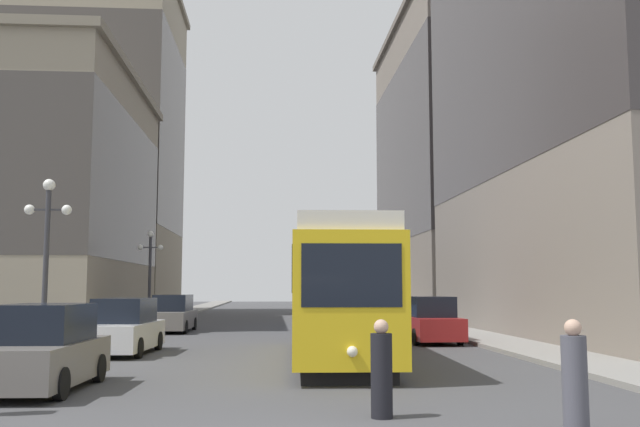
# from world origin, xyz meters

# --- Properties ---
(sidewalk_left) EXTENTS (2.51, 120.00, 0.15)m
(sidewalk_left) POSITION_xyz_m (-8.13, 40.00, 0.07)
(sidewalk_left) COLOR gray
(sidewalk_left) RESTS_ON ground
(sidewalk_right) EXTENTS (2.51, 120.00, 0.15)m
(sidewalk_right) POSITION_xyz_m (8.13, 40.00, 0.07)
(sidewalk_right) COLOR gray
(sidewalk_right) RESTS_ON ground
(streetcar) EXTENTS (3.03, 12.28, 3.89)m
(streetcar) POSITION_xyz_m (1.25, 11.92, 2.10)
(streetcar) COLOR black
(streetcar) RESTS_ON ground
(transit_bus) EXTENTS (2.97, 12.34, 3.45)m
(transit_bus) POSITION_xyz_m (4.06, 29.52, 1.95)
(transit_bus) COLOR black
(transit_bus) RESTS_ON ground
(parked_car_left_near) EXTENTS (2.07, 4.68, 1.82)m
(parked_car_left_near) POSITION_xyz_m (-5.57, 14.30, 0.84)
(parked_car_left_near) COLOR black
(parked_car_left_near) RESTS_ON ground
(parked_car_left_mid) EXTENTS (1.99, 4.30, 1.82)m
(parked_car_left_mid) POSITION_xyz_m (-5.58, 6.12, 0.84)
(parked_car_left_mid) COLOR black
(parked_car_left_mid) RESTS_ON ground
(parked_car_right_far) EXTENTS (1.94, 4.94, 1.82)m
(parked_car_right_far) POSITION_xyz_m (5.58, 18.43, 0.84)
(parked_car_right_far) COLOR black
(parked_car_right_far) RESTS_ON ground
(parked_car_left_far) EXTENTS (1.99, 4.98, 1.82)m
(parked_car_left_far) POSITION_xyz_m (-5.58, 25.74, 0.84)
(parked_car_left_far) COLOR black
(parked_car_left_far) RESTS_ON ground
(pedestrian_crossing_near) EXTENTS (0.37, 0.37, 1.64)m
(pedestrian_crossing_near) POSITION_xyz_m (1.15, 2.55, 0.76)
(pedestrian_crossing_near) COLOR black
(pedestrian_crossing_near) RESTS_ON ground
(pedestrian_crossing_far) EXTENTS (0.38, 0.38, 1.70)m
(pedestrian_crossing_far) POSITION_xyz_m (3.86, 1.13, 0.79)
(pedestrian_crossing_far) COLOR #4C4C56
(pedestrian_crossing_far) RESTS_ON ground
(lamp_post_left_near) EXTENTS (1.41, 0.36, 5.30)m
(lamp_post_left_near) POSITION_xyz_m (-7.48, 12.09, 3.65)
(lamp_post_left_near) COLOR #333338
(lamp_post_left_near) RESTS_ON sidewalk_left
(lamp_post_left_far) EXTENTS (1.41, 0.36, 5.18)m
(lamp_post_left_far) POSITION_xyz_m (-7.48, 29.91, 3.57)
(lamp_post_left_far) COLOR #333338
(lamp_post_left_far) RESTS_ON sidewalk_left
(building_left_corner) EXTENTS (15.97, 19.44, 15.30)m
(building_left_corner) POSITION_xyz_m (-17.07, 33.52, 7.84)
(building_left_corner) COLOR gray
(building_left_corner) RESTS_ON ground
(building_left_midblock) EXTENTS (13.90, 15.69, 28.50)m
(building_left_midblock) POSITION_xyz_m (-16.04, 51.02, 14.69)
(building_left_midblock) COLOR gray
(building_left_midblock) RESTS_ON ground
(building_right_corner) EXTENTS (10.89, 24.26, 29.24)m
(building_right_corner) POSITION_xyz_m (14.53, 21.07, 15.08)
(building_right_corner) COLOR slate
(building_right_corner) RESTS_ON ground
(building_right_midblock) EXTENTS (12.50, 22.95, 23.86)m
(building_right_midblock) POSITION_xyz_m (15.34, 45.04, 12.29)
(building_right_midblock) COLOR slate
(building_right_midblock) RESTS_ON ground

